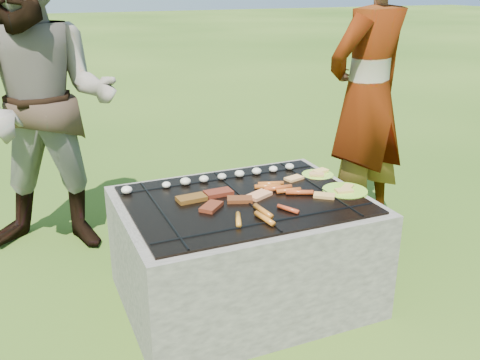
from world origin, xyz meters
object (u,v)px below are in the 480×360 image
Objects in this scene: plate_far at (318,174)px; plate_near at (345,191)px; bystander at (43,104)px; cook at (367,96)px; fire_pit at (244,254)px.

plate_near is (-0.00, -0.29, -0.00)m from plate_far.
plate_far is 0.29m from plate_near.
cook is at bearing 6.73° from bystander.
bystander is at bearing 140.41° from plate_near.
plate_far reaches higher than fire_pit.
plate_near is 0.17× the size of cook.
fire_pit is at bearing 168.44° from plate_near.
bystander is at bearing 129.36° from fire_pit.
bystander is at bearing 147.96° from plate_far.
fire_pit is 0.66× the size of bystander.
plate_far is 1.75m from bystander.
fire_pit is 6.22× the size of plate_far.
fire_pit is 3.96× the size of plate_near.
fire_pit is 0.67× the size of cook.
plate_near is 0.17× the size of bystander.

